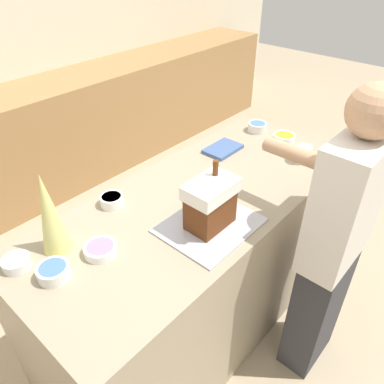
{
  "coord_description": "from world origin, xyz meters",
  "views": [
    {
      "loc": [
        -1.12,
        -0.93,
        1.97
      ],
      "look_at": [
        -0.07,
        0.0,
        0.98
      ],
      "focal_mm": 35.0,
      "sensor_mm": 36.0,
      "label": 1
    }
  ],
  "objects_px": {
    "candy_bowl_behind_tray": "(284,138)",
    "candy_bowl_far_left": "(257,127)",
    "candy_bowl_near_tray_left": "(112,200)",
    "cookbook": "(223,149)",
    "candy_bowl_center_rear": "(101,249)",
    "mug": "(303,154)",
    "person": "(333,247)",
    "baking_tray": "(210,225)",
    "candy_bowl_far_right": "(16,262)",
    "gingerbread_house": "(210,203)",
    "candy_bowl_front_corner": "(54,271)",
    "decorative_tree": "(49,213)"
  },
  "relations": [
    {
      "from": "baking_tray",
      "to": "gingerbread_house",
      "type": "xyz_separation_m",
      "value": [
        0.0,
        0.0,
        0.12
      ]
    },
    {
      "from": "candy_bowl_front_corner",
      "to": "person",
      "type": "relative_size",
      "value": 0.08
    },
    {
      "from": "baking_tray",
      "to": "candy_bowl_far_right",
      "type": "height_order",
      "value": "candy_bowl_far_right"
    },
    {
      "from": "candy_bowl_behind_tray",
      "to": "candy_bowl_far_left",
      "type": "xyz_separation_m",
      "value": [
        0.01,
        0.2,
        0.0
      ]
    },
    {
      "from": "person",
      "to": "cookbook",
      "type": "bearing_deg",
      "value": 75.88
    },
    {
      "from": "baking_tray",
      "to": "candy_bowl_front_corner",
      "type": "height_order",
      "value": "candy_bowl_front_corner"
    },
    {
      "from": "candy_bowl_behind_tray",
      "to": "candy_bowl_front_corner",
      "type": "relative_size",
      "value": 1.09
    },
    {
      "from": "candy_bowl_far_left",
      "to": "candy_bowl_front_corner",
      "type": "relative_size",
      "value": 0.98
    },
    {
      "from": "candy_bowl_behind_tray",
      "to": "decorative_tree",
      "type": "bearing_deg",
      "value": 171.71
    },
    {
      "from": "cookbook",
      "to": "mug",
      "type": "xyz_separation_m",
      "value": [
        0.19,
        -0.4,
        0.04
      ]
    },
    {
      "from": "baking_tray",
      "to": "mug",
      "type": "distance_m",
      "value": 0.76
    },
    {
      "from": "mug",
      "to": "cookbook",
      "type": "bearing_deg",
      "value": 115.07
    },
    {
      "from": "candy_bowl_near_tray_left",
      "to": "candy_bowl_behind_tray",
      "type": "xyz_separation_m",
      "value": [
        1.08,
        -0.27,
        -0.0
      ]
    },
    {
      "from": "candy_bowl_near_tray_left",
      "to": "cookbook",
      "type": "bearing_deg",
      "value": -4.92
    },
    {
      "from": "cookbook",
      "to": "candy_bowl_near_tray_left",
      "type": "bearing_deg",
      "value": 175.08
    },
    {
      "from": "candy_bowl_far_left",
      "to": "mug",
      "type": "bearing_deg",
      "value": -111.46
    },
    {
      "from": "candy_bowl_near_tray_left",
      "to": "candy_bowl_far_right",
      "type": "distance_m",
      "value": 0.49
    },
    {
      "from": "candy_bowl_near_tray_left",
      "to": "cookbook",
      "type": "distance_m",
      "value": 0.76
    },
    {
      "from": "baking_tray",
      "to": "person",
      "type": "xyz_separation_m",
      "value": [
        0.37,
        -0.42,
        -0.13
      ]
    },
    {
      "from": "candy_bowl_far_left",
      "to": "baking_tray",
      "type": "bearing_deg",
      "value": -158.34
    },
    {
      "from": "candy_bowl_behind_tray",
      "to": "candy_bowl_far_right",
      "type": "xyz_separation_m",
      "value": [
        -1.57,
        0.23,
        -0.0
      ]
    },
    {
      "from": "candy_bowl_front_corner",
      "to": "mug",
      "type": "height_order",
      "value": "mug"
    },
    {
      "from": "candy_bowl_center_rear",
      "to": "candy_bowl_far_right",
      "type": "xyz_separation_m",
      "value": [
        -0.26,
        0.18,
        0.0
      ]
    },
    {
      "from": "gingerbread_house",
      "to": "candy_bowl_behind_tray",
      "type": "relative_size",
      "value": 2.16
    },
    {
      "from": "mug",
      "to": "person",
      "type": "bearing_deg",
      "value": -135.1
    },
    {
      "from": "candy_bowl_front_corner",
      "to": "person",
      "type": "bearing_deg",
      "value": -34.31
    },
    {
      "from": "gingerbread_house",
      "to": "candy_bowl_far_right",
      "type": "relative_size",
      "value": 2.67
    },
    {
      "from": "candy_bowl_front_corner",
      "to": "person",
      "type": "xyz_separation_m",
      "value": [
        0.97,
        -0.66,
        -0.15
      ]
    },
    {
      "from": "candy_bowl_near_tray_left",
      "to": "candy_bowl_center_rear",
      "type": "height_order",
      "value": "candy_bowl_near_tray_left"
    },
    {
      "from": "candy_bowl_far_left",
      "to": "candy_bowl_near_tray_left",
      "type": "bearing_deg",
      "value": 176.32
    },
    {
      "from": "candy_bowl_front_corner",
      "to": "candy_bowl_far_right",
      "type": "bearing_deg",
      "value": 113.92
    },
    {
      "from": "baking_tray",
      "to": "candy_bowl_behind_tray",
      "type": "height_order",
      "value": "candy_bowl_behind_tray"
    },
    {
      "from": "baking_tray",
      "to": "candy_bowl_front_corner",
      "type": "distance_m",
      "value": 0.65
    },
    {
      "from": "cookbook",
      "to": "candy_bowl_behind_tray",
      "type": "bearing_deg",
      "value": -31.99
    },
    {
      "from": "gingerbread_house",
      "to": "decorative_tree",
      "type": "bearing_deg",
      "value": 144.16
    },
    {
      "from": "gingerbread_house",
      "to": "person",
      "type": "xyz_separation_m",
      "value": [
        0.37,
        -0.42,
        -0.24
      ]
    },
    {
      "from": "decorative_tree",
      "to": "candy_bowl_far_left",
      "type": "bearing_deg",
      "value": -0.18
    },
    {
      "from": "candy_bowl_center_rear",
      "to": "mug",
      "type": "height_order",
      "value": "mug"
    },
    {
      "from": "cookbook",
      "to": "baking_tray",
      "type": "bearing_deg",
      "value": -147.04
    },
    {
      "from": "candy_bowl_center_rear",
      "to": "candy_bowl_far_left",
      "type": "bearing_deg",
      "value": 6.31
    },
    {
      "from": "baking_tray",
      "to": "candy_bowl_front_corner",
      "type": "xyz_separation_m",
      "value": [
        -0.6,
        0.24,
        0.02
      ]
    },
    {
      "from": "baking_tray",
      "to": "candy_bowl_behind_tray",
      "type": "relative_size",
      "value": 3.09
    },
    {
      "from": "decorative_tree",
      "to": "candy_bowl_front_corner",
      "type": "relative_size",
      "value": 2.92
    },
    {
      "from": "candy_bowl_behind_tray",
      "to": "candy_bowl_center_rear",
      "type": "height_order",
      "value": "candy_bowl_behind_tray"
    },
    {
      "from": "baking_tray",
      "to": "candy_bowl_far_right",
      "type": "relative_size",
      "value": 3.82
    },
    {
      "from": "candy_bowl_behind_tray",
      "to": "cookbook",
      "type": "distance_m",
      "value": 0.39
    },
    {
      "from": "gingerbread_house",
      "to": "candy_bowl_near_tray_left",
      "type": "relative_size",
      "value": 2.62
    },
    {
      "from": "baking_tray",
      "to": "cookbook",
      "type": "height_order",
      "value": "cookbook"
    },
    {
      "from": "baking_tray",
      "to": "gingerbread_house",
      "type": "height_order",
      "value": "gingerbread_house"
    },
    {
      "from": "candy_bowl_front_corner",
      "to": "candy_bowl_center_rear",
      "type": "bearing_deg",
      "value": -7.94
    }
  ]
}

